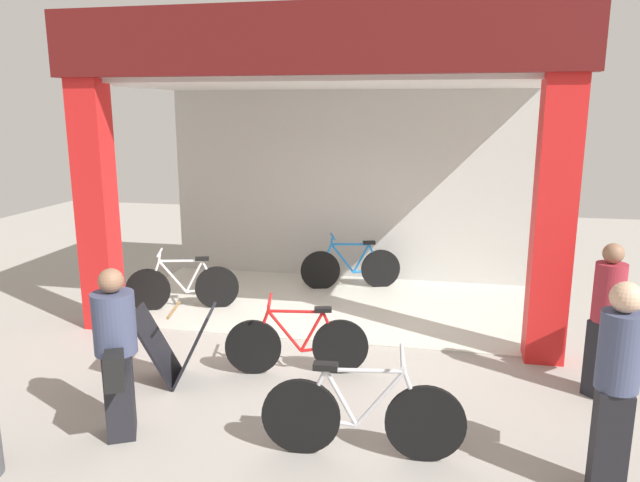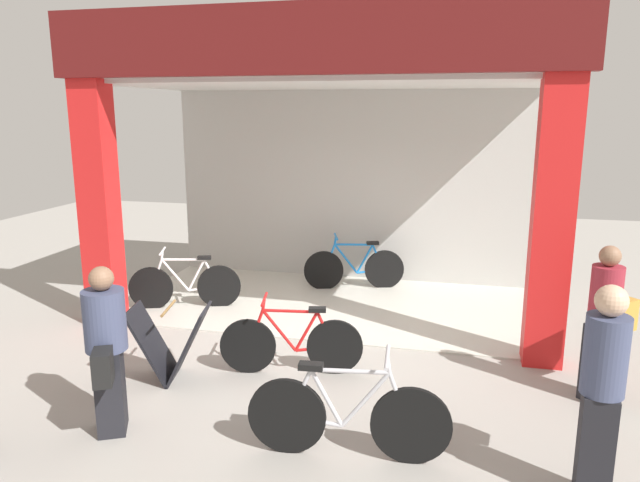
{
  "view_description": "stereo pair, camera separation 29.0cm",
  "coord_description": "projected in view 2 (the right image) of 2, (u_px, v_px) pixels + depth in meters",
  "views": [
    {
      "loc": [
        1.56,
        -6.97,
        2.91
      ],
      "look_at": [
        0.0,
        0.77,
        1.15
      ],
      "focal_mm": 33.29,
      "sensor_mm": 36.0,
      "label": 1
    },
    {
      "loc": [
        1.84,
        -6.91,
        2.91
      ],
      "look_at": [
        0.0,
        0.77,
        1.15
      ],
      "focal_mm": 33.29,
      "sensor_mm": 36.0,
      "label": 2
    }
  ],
  "objects": [
    {
      "name": "ground_plane",
      "position": [
        306.0,
        341.0,
        7.61
      ],
      "size": [
        20.26,
        20.26,
        0.0
      ],
      "primitive_type": "plane",
      "color": "#9E9991",
      "rests_on": "ground"
    },
    {
      "name": "bicycle_inside_1",
      "position": [
        354.0,
        268.0,
        9.73
      ],
      "size": [
        1.59,
        0.57,
        0.91
      ],
      "color": "black",
      "rests_on": "ground"
    },
    {
      "name": "pedestrian_1",
      "position": [
        601.0,
        393.0,
        4.32
      ],
      "size": [
        0.34,
        0.55,
        1.71
      ],
      "color": "black",
      "rests_on": "ground"
    },
    {
      "name": "bicycle_parked_0",
      "position": [
        347.0,
        416.0,
        4.99
      ],
      "size": [
        1.73,
        0.48,
        0.95
      ],
      "color": "black",
      "rests_on": "ground"
    },
    {
      "name": "shop_facade",
      "position": [
        333.0,
        160.0,
        8.66
      ],
      "size": [
        6.33,
        3.38,
        4.08
      ],
      "color": "beige",
      "rests_on": "ground"
    },
    {
      "name": "pedestrian_0",
      "position": [
        605.0,
        323.0,
        5.92
      ],
      "size": [
        0.6,
        0.58,
        1.62
      ],
      "color": "black",
      "rests_on": "ground"
    },
    {
      "name": "pedestrian_2",
      "position": [
        107.0,
        349.0,
        5.3
      ],
      "size": [
        0.52,
        0.7,
        1.57
      ],
      "color": "black",
      "rests_on": "ground"
    },
    {
      "name": "bicycle_parked_1",
      "position": [
        292.0,
        343.0,
        6.62
      ],
      "size": [
        1.58,
        0.47,
        0.88
      ],
      "color": "black",
      "rests_on": "ground"
    },
    {
      "name": "bicycle_inside_0",
      "position": [
        185.0,
        285.0,
        8.79
      ],
      "size": [
        1.56,
        0.6,
        0.9
      ],
      "color": "black",
      "rests_on": "ground"
    },
    {
      "name": "sandwich_board_sign",
      "position": [
        171.0,
        343.0,
        6.45
      ],
      "size": [
        0.93,
        0.68,
        0.84
      ],
      "color": "black",
      "rests_on": "ground"
    }
  ]
}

